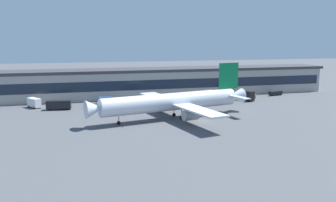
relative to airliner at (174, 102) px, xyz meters
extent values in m
plane|color=#4C4F54|center=(7.61, -6.18, -5.41)|extent=(600.00, 600.00, 0.00)
cube|color=#9E9993|center=(7.61, 45.84, 0.11)|extent=(152.28, 16.62, 11.04)
cube|color=#38383D|center=(7.61, 45.84, 6.23)|extent=(155.33, 16.95, 1.20)
cube|color=#192333|center=(7.61, 37.48, 0.66)|extent=(149.23, 0.16, 3.98)
cylinder|color=silver|center=(-0.88, -0.19, 0.02)|extent=(46.09, 15.00, 5.50)
cone|color=silver|center=(-24.96, -5.34, 0.02)|extent=(5.93, 6.14, 5.22)
cone|color=silver|center=(23.47, 5.02, 0.02)|extent=(6.95, 6.10, 4.95)
cube|color=#0C723F|center=(20.61, 4.41, 7.16)|extent=(7.63, 2.10, 8.79)
cube|color=silver|center=(21.39, -1.60, 0.84)|extent=(4.42, 10.18, 0.30)
cube|color=silver|center=(18.86, 10.22, 0.84)|extent=(4.42, 10.18, 0.30)
cube|color=silver|center=(3.82, -12.57, -0.53)|extent=(10.20, 21.48, 0.50)
cube|color=silver|center=(-1.66, 13.03, -0.53)|extent=(10.20, 21.48, 0.50)
cylinder|color=#99999E|center=(2.19, -9.74, -2.45)|extent=(5.07, 3.91, 3.02)
cylinder|color=#99999E|center=(-1.99, 9.79, -2.45)|extent=(5.07, 3.91, 3.02)
cylinder|color=black|center=(-17.95, -3.84, -4.86)|extent=(1.18, 0.72, 1.10)
cylinder|color=slate|center=(-17.95, -3.84, -3.25)|extent=(0.24, 0.24, 2.68)
cylinder|color=black|center=(1.89, -2.13, -4.86)|extent=(1.18, 0.72, 1.10)
cylinder|color=slate|center=(1.89, -2.13, -3.25)|extent=(0.24, 0.24, 2.68)
cylinder|color=black|center=(0.85, 2.71, -4.86)|extent=(1.18, 0.72, 1.10)
cylinder|color=slate|center=(0.85, 2.71, -3.25)|extent=(0.24, 0.24, 2.68)
cube|color=black|center=(56.96, 32.36, -4.26)|extent=(6.66, 3.14, 1.60)
cube|color=black|center=(58.69, 32.68, -3.94)|extent=(2.54, 2.22, 0.40)
cylinder|color=black|center=(59.00, 33.65, -5.06)|extent=(0.74, 0.42, 0.70)
cylinder|color=black|center=(59.33, 31.88, -5.06)|extent=(0.74, 0.42, 0.70)
cylinder|color=black|center=(54.60, 32.83, -5.06)|extent=(0.74, 0.42, 0.70)
cylinder|color=black|center=(54.93, 31.06, -5.06)|extent=(0.74, 0.42, 0.70)
cube|color=#2651A5|center=(-18.57, 32.46, -3.96)|extent=(5.29, 2.41, 2.20)
cube|color=black|center=(-20.00, 32.52, -3.52)|extent=(1.90, 2.10, 0.55)
cylinder|color=black|center=(-20.43, 31.55, -5.06)|extent=(0.71, 0.33, 0.70)
cylinder|color=black|center=(-20.34, 33.52, -5.06)|extent=(0.71, 0.33, 0.70)
cylinder|color=black|center=(-16.79, 31.40, -5.06)|extent=(0.71, 0.33, 0.70)
cylinder|color=black|center=(-16.71, 33.38, -5.06)|extent=(0.71, 0.33, 0.70)
cube|color=black|center=(37.75, 23.67, -3.16)|extent=(4.70, 7.65, 3.80)
cube|color=black|center=(37.13, 25.55, -2.40)|extent=(3.05, 3.14, 0.95)
cylinder|color=black|center=(35.85, 25.70, -5.06)|extent=(0.50, 0.76, 0.70)
cylinder|color=black|center=(38.08, 26.43, -5.06)|extent=(0.50, 0.76, 0.70)
cylinder|color=black|center=(37.41, 20.91, -5.06)|extent=(0.50, 0.76, 0.70)
cylinder|color=black|center=(39.64, 21.63, -5.06)|extent=(0.50, 0.76, 0.70)
cube|color=white|center=(-44.57, 30.37, -3.46)|extent=(5.35, 6.31, 3.20)
cube|color=black|center=(-43.64, 29.00, -2.82)|extent=(3.01, 2.98, 0.80)
cylinder|color=black|center=(-42.50, 29.24, -5.06)|extent=(0.64, 0.75, 0.70)
cylinder|color=black|center=(-44.28, 28.02, -5.06)|extent=(0.64, 0.75, 0.70)
cylinder|color=black|center=(-44.85, 32.71, -5.06)|extent=(0.64, 0.75, 0.70)
cylinder|color=black|center=(-46.64, 31.50, -5.06)|extent=(0.64, 0.75, 0.70)
cube|color=yellow|center=(44.08, 29.94, -4.31)|extent=(2.83, 4.71, 1.50)
cube|color=black|center=(44.34, 31.12, -4.01)|extent=(2.05, 1.89, 0.38)
cylinder|color=black|center=(43.58, 31.64, -5.06)|extent=(0.45, 0.75, 0.70)
cylinder|color=black|center=(45.25, 31.26, -5.06)|extent=(0.45, 0.75, 0.70)
cylinder|color=black|center=(42.90, 28.63, -5.06)|extent=(0.45, 0.75, 0.70)
cylinder|color=black|center=(44.57, 28.25, -5.06)|extent=(0.45, 0.75, 0.70)
cube|color=black|center=(-35.74, 24.11, -3.56)|extent=(8.69, 3.85, 3.00)
cube|color=black|center=(-38.03, 24.41, -2.96)|extent=(3.24, 2.93, 0.75)
cylinder|color=black|center=(-38.81, 23.24, -5.06)|extent=(0.73, 0.39, 0.70)
cylinder|color=black|center=(-38.49, 25.74, -5.06)|extent=(0.73, 0.39, 0.70)
cylinder|color=black|center=(-32.98, 22.49, -5.06)|extent=(0.73, 0.39, 0.70)
cylinder|color=black|center=(-32.66, 24.99, -5.06)|extent=(0.73, 0.39, 0.70)
cube|color=#2651A5|center=(1.95, 31.88, -4.36)|extent=(2.72, 4.86, 1.40)
cube|color=black|center=(1.92, 30.56, -4.08)|extent=(2.43, 1.74, 0.35)
cylinder|color=black|center=(3.08, 30.18, -5.06)|extent=(0.32, 0.71, 0.70)
cylinder|color=black|center=(0.74, 30.23, -5.06)|extent=(0.32, 0.71, 0.70)
cylinder|color=black|center=(3.16, 33.53, -5.06)|extent=(0.32, 0.71, 0.70)
cylinder|color=black|center=(0.82, 33.59, -5.06)|extent=(0.32, 0.71, 0.70)
cone|color=#F2590C|center=(-17.34, -8.12, -5.12)|extent=(0.47, 0.47, 0.59)
camera|label=1|loc=(-30.14, -103.33, 19.14)|focal=37.12mm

